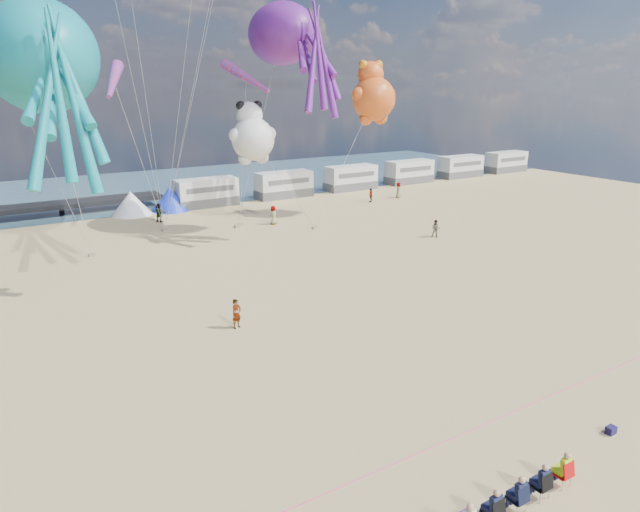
{
  "coord_description": "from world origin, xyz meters",
  "views": [
    {
      "loc": [
        -15.88,
        -17.92,
        12.68
      ],
      "look_at": [
        -0.87,
        6.0,
        4.15
      ],
      "focal_mm": 32.0,
      "sensor_mm": 36.0,
      "label": 1
    }
  ],
  "objects_px": {
    "motorhome_4": "(461,167)",
    "kite_teddy_orange": "(374,99)",
    "motorhome_1": "(284,185)",
    "beachgoer_6": "(398,190)",
    "spectator_row": "(517,493)",
    "tent_white": "(131,203)",
    "sandbag_b": "(237,226)",
    "standing_person": "(237,314)",
    "kite_octopus_teal": "(40,56)",
    "sandbag_d": "(240,224)",
    "kite_panda": "(253,139)",
    "sandbag_e": "(165,230)",
    "windsock_right": "(113,81)",
    "cooler_navy": "(611,430)",
    "motorhome_5": "(506,162)",
    "windsock_left": "(7,74)",
    "sandbag_a": "(92,255)",
    "motorhome_0": "(206,192)",
    "beachgoer_3": "(371,195)",
    "beachgoer_4": "(159,213)",
    "beachgoer_7": "(436,229)",
    "tent_blue": "(170,199)",
    "kite_octopus_purple": "(282,34)",
    "motorhome_3": "(409,172)",
    "motorhome_2": "(351,178)",
    "beachgoer_0": "(273,215)",
    "sandbag_c": "(315,228)",
    "windsock_mid": "(246,78)"
  },
  "relations": [
    {
      "from": "standing_person",
      "to": "kite_octopus_teal",
      "type": "xyz_separation_m",
      "value": [
        -5.88,
        16.87,
        13.6
      ]
    },
    {
      "from": "kite_octopus_teal",
      "to": "windsock_right",
      "type": "height_order",
      "value": "kite_octopus_teal"
    },
    {
      "from": "motorhome_0",
      "to": "kite_octopus_purple",
      "type": "xyz_separation_m",
      "value": [
        2.91,
        -12.3,
        15.27
      ]
    },
    {
      "from": "motorhome_0",
      "to": "motorhome_2",
      "type": "bearing_deg",
      "value": 0.0
    },
    {
      "from": "spectator_row",
      "to": "sandbag_b",
      "type": "relative_size",
      "value": 12.2
    },
    {
      "from": "kite_octopus_teal",
      "to": "spectator_row",
      "type": "bearing_deg",
      "value": -76.44
    },
    {
      "from": "motorhome_1",
      "to": "beachgoer_6",
      "type": "bearing_deg",
      "value": -33.6
    },
    {
      "from": "motorhome_4",
      "to": "kite_teddy_orange",
      "type": "distance_m",
      "value": 30.03
    },
    {
      "from": "sandbag_d",
      "to": "sandbag_e",
      "type": "bearing_deg",
      "value": 166.4
    },
    {
      "from": "windsock_left",
      "to": "beachgoer_0",
      "type": "bearing_deg",
      "value": 2.61
    },
    {
      "from": "motorhome_3",
      "to": "motorhome_4",
      "type": "xyz_separation_m",
      "value": [
        9.5,
        0.0,
        0.0
      ]
    },
    {
      "from": "motorhome_5",
      "to": "beachgoer_7",
      "type": "relative_size",
      "value": 4.31
    },
    {
      "from": "motorhome_5",
      "to": "beachgoer_6",
      "type": "bearing_deg",
      "value": -164.69
    },
    {
      "from": "standing_person",
      "to": "cooler_navy",
      "type": "bearing_deg",
      "value": -82.49
    },
    {
      "from": "tent_blue",
      "to": "motorhome_1",
      "type": "bearing_deg",
      "value": 0.0
    },
    {
      "from": "tent_blue",
      "to": "beachgoer_0",
      "type": "distance_m",
      "value": 12.87
    },
    {
      "from": "motorhome_2",
      "to": "kite_octopus_teal",
      "type": "height_order",
      "value": "kite_octopus_teal"
    },
    {
      "from": "sandbag_b",
      "to": "kite_octopus_purple",
      "type": "relative_size",
      "value": 0.04
    },
    {
      "from": "cooler_navy",
      "to": "sandbag_b",
      "type": "relative_size",
      "value": 0.76
    },
    {
      "from": "beachgoer_3",
      "to": "sandbag_a",
      "type": "bearing_deg",
      "value": -32.17
    },
    {
      "from": "motorhome_1",
      "to": "tent_blue",
      "type": "distance_m",
      "value": 13.5
    },
    {
      "from": "motorhome_3",
      "to": "kite_teddy_orange",
      "type": "height_order",
      "value": "kite_teddy_orange"
    },
    {
      "from": "tent_white",
      "to": "windsock_right",
      "type": "distance_m",
      "value": 20.36
    },
    {
      "from": "motorhome_1",
      "to": "spectator_row",
      "type": "height_order",
      "value": "motorhome_1"
    },
    {
      "from": "motorhome_0",
      "to": "motorhome_1",
      "type": "distance_m",
      "value": 9.5
    },
    {
      "from": "motorhome_0",
      "to": "windsock_right",
      "type": "xyz_separation_m",
      "value": [
        -12.26,
        -16.11,
        11.4
      ]
    },
    {
      "from": "cooler_navy",
      "to": "windsock_left",
      "type": "bearing_deg",
      "value": 115.08
    },
    {
      "from": "sandbag_d",
      "to": "kite_panda",
      "type": "bearing_deg",
      "value": -78.54
    },
    {
      "from": "cooler_navy",
      "to": "beachgoer_3",
      "type": "xyz_separation_m",
      "value": [
        19.01,
        40.29,
        0.63
      ]
    },
    {
      "from": "tent_blue",
      "to": "beachgoer_6",
      "type": "bearing_deg",
      "value": -16.68
    },
    {
      "from": "tent_blue",
      "to": "sandbag_d",
      "type": "xyz_separation_m",
      "value": [
        3.39,
        -10.0,
        -1.09
      ]
    },
    {
      "from": "sandbag_c",
      "to": "windsock_mid",
      "type": "height_order",
      "value": "windsock_mid"
    },
    {
      "from": "tent_white",
      "to": "sandbag_b",
      "type": "height_order",
      "value": "tent_white"
    },
    {
      "from": "cooler_navy",
      "to": "motorhome_5",
      "type": "bearing_deg",
      "value": 43.72
    },
    {
      "from": "beachgoer_4",
      "to": "beachgoer_7",
      "type": "distance_m",
      "value": 26.02
    },
    {
      "from": "tent_white",
      "to": "beachgoer_7",
      "type": "height_order",
      "value": "tent_white"
    },
    {
      "from": "beachgoer_0",
      "to": "sandbag_e",
      "type": "height_order",
      "value": "beachgoer_0"
    },
    {
      "from": "motorhome_5",
      "to": "sandbag_b",
      "type": "height_order",
      "value": "motorhome_5"
    },
    {
      "from": "motorhome_3",
      "to": "motorhome_1",
      "type": "bearing_deg",
      "value": 180.0
    },
    {
      "from": "sandbag_d",
      "to": "tent_blue",
      "type": "bearing_deg",
      "value": 108.72
    },
    {
      "from": "sandbag_e",
      "to": "windsock_right",
      "type": "xyz_separation_m",
      "value": [
        -4.99,
        -7.72,
        12.79
      ]
    },
    {
      "from": "cooler_navy",
      "to": "beachgoer_4",
      "type": "bearing_deg",
      "value": 95.25
    },
    {
      "from": "sandbag_a",
      "to": "sandbag_e",
      "type": "distance_m",
      "value": 8.58
    },
    {
      "from": "beachgoer_6",
      "to": "kite_octopus_purple",
      "type": "xyz_separation_m",
      "value": [
        -17.68,
        -4.93,
        15.87
      ]
    },
    {
      "from": "tent_white",
      "to": "sandbag_b",
      "type": "xyz_separation_m",
      "value": [
        6.81,
        -10.57,
        -1.09
      ]
    },
    {
      "from": "motorhome_1",
      "to": "sandbag_c",
      "type": "bearing_deg",
      "value": -108.27
    },
    {
      "from": "motorhome_5",
      "to": "sandbag_c",
      "type": "height_order",
      "value": "motorhome_5"
    },
    {
      "from": "motorhome_0",
      "to": "beachgoer_4",
      "type": "distance_m",
      "value": 8.06
    },
    {
      "from": "motorhome_4",
      "to": "kite_panda",
      "type": "bearing_deg",
      "value": -162.1
    },
    {
      "from": "motorhome_1",
      "to": "motorhome_5",
      "type": "xyz_separation_m",
      "value": [
        38.0,
        0.0,
        0.0
      ]
    }
  ]
}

